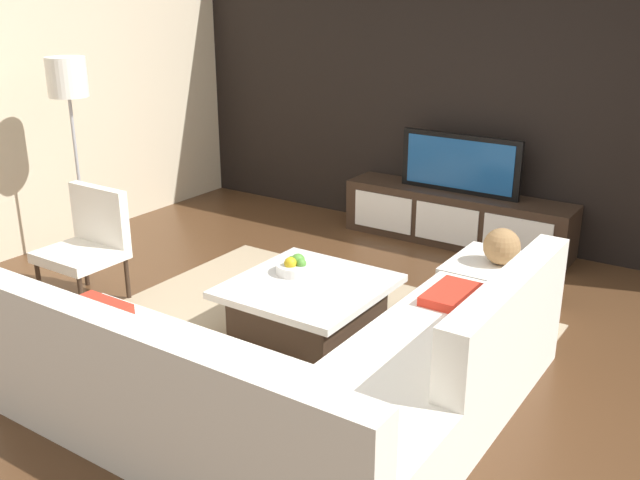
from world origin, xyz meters
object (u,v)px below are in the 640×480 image
(coffee_table, at_px, (308,307))
(fruit_bowl, at_px, (295,266))
(television, at_px, (460,164))
(decorative_ball, at_px, (502,246))
(floor_lamp, at_px, (68,91))
(accent_chair_near, at_px, (89,238))
(sectional_couch, at_px, (304,383))
(media_console, at_px, (456,218))
(ottoman, at_px, (498,289))

(coffee_table, height_order, fruit_bowl, fruit_bowl)
(television, xyz_separation_m, decorative_ball, (0.89, -1.26, -0.24))
(television, distance_m, floor_lamp, 3.45)
(accent_chair_near, xyz_separation_m, floor_lamp, (-0.67, 0.47, 1.01))
(television, relative_size, sectional_couch, 0.46)
(media_console, bearing_deg, decorative_ball, -54.83)
(television, relative_size, decorative_ball, 4.27)
(media_console, xyz_separation_m, coffee_table, (-0.10, -2.30, -0.05))
(accent_chair_near, bearing_deg, coffee_table, 8.14)
(media_console, height_order, coffee_table, media_console)
(accent_chair_near, bearing_deg, floor_lamp, 139.05)
(coffee_table, height_order, accent_chair_near, accent_chair_near)
(sectional_couch, height_order, fruit_bowl, sectional_couch)
(ottoman, bearing_deg, television, 125.16)
(floor_lamp, xyz_separation_m, ottoman, (3.40, 1.00, -1.30))
(ottoman, bearing_deg, decorative_ball, 0.00)
(accent_chair_near, bearing_deg, fruit_bowl, 12.96)
(sectional_couch, relative_size, coffee_table, 2.42)
(media_console, height_order, television, television)
(television, relative_size, coffee_table, 1.10)
(accent_chair_near, distance_m, fruit_bowl, 1.65)
(media_console, xyz_separation_m, decorative_ball, (0.89, -1.26, 0.28))
(coffee_table, height_order, ottoman, ottoman)
(television, xyz_separation_m, sectional_couch, (0.54, -3.26, -0.48))
(media_console, xyz_separation_m, television, (-0.00, 0.00, 0.52))
(floor_lamp, bearing_deg, fruit_bowl, 1.48)
(media_console, xyz_separation_m, sectional_couch, (0.54, -3.26, 0.04))
(coffee_table, relative_size, floor_lamp, 0.59)
(ottoman, distance_m, fruit_bowl, 1.52)
(media_console, relative_size, floor_lamp, 1.22)
(sectional_couch, height_order, floor_lamp, floor_lamp)
(coffee_table, height_order, decorative_ball, decorative_ball)
(television, bearing_deg, decorative_ball, -54.84)
(accent_chair_near, distance_m, decorative_ball, 3.10)
(media_console, relative_size, television, 1.88)
(coffee_table, xyz_separation_m, ottoman, (0.99, 1.04, -0.00))
(coffee_table, xyz_separation_m, accent_chair_near, (-1.75, -0.43, 0.29))
(accent_chair_near, xyz_separation_m, decorative_ball, (2.73, 1.47, 0.04))
(accent_chair_near, height_order, floor_lamp, floor_lamp)
(media_console, bearing_deg, fruit_bowl, -97.25)
(floor_lamp, bearing_deg, accent_chair_near, -35.26)
(sectional_couch, height_order, decorative_ball, sectional_couch)
(coffee_table, distance_m, decorative_ball, 1.47)
(accent_chair_near, bearing_deg, television, 50.23)
(television, xyz_separation_m, accent_chair_near, (-1.85, -2.73, -0.28))
(floor_lamp, bearing_deg, coffee_table, -0.98)
(media_console, bearing_deg, television, 90.00)
(ottoman, xyz_separation_m, decorative_ball, (0.00, 0.00, 0.33))
(sectional_couch, height_order, accent_chair_near, accent_chair_near)
(television, height_order, coffee_table, television)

